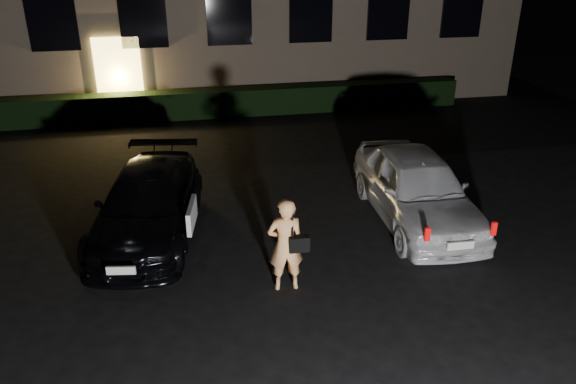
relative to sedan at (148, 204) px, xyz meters
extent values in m
plane|color=black|center=(2.45, -2.84, -0.62)|extent=(80.00, 80.00, 0.00)
cube|color=#FFDD63|center=(-1.05, 8.10, 0.63)|extent=(1.40, 0.10, 2.50)
cube|color=black|center=(-2.75, 8.10, 2.38)|extent=(1.40, 0.10, 1.70)
cube|color=black|center=(-0.15, 8.10, 2.38)|extent=(1.40, 0.10, 1.70)
cube|color=black|center=(2.45, 8.10, 2.38)|extent=(1.40, 0.10, 1.70)
cube|color=black|center=(5.05, 8.10, 2.38)|extent=(1.40, 0.10, 1.70)
cube|color=black|center=(7.65, 8.10, 2.38)|extent=(1.40, 0.10, 1.70)
cube|color=black|center=(10.25, 8.10, 2.38)|extent=(1.40, 0.10, 1.70)
cube|color=black|center=(2.45, 7.66, -0.20)|extent=(15.00, 0.70, 0.85)
imported|color=black|center=(0.00, 0.00, 0.00)|extent=(2.40, 4.51, 1.24)
cube|color=white|center=(0.80, -0.93, 0.15)|extent=(0.22, 0.89, 0.41)
cube|color=silver|center=(-0.36, -2.19, -0.08)|extent=(0.45, 0.11, 0.14)
imported|color=silver|center=(5.25, -0.44, 0.09)|extent=(1.80, 4.22, 1.42)
cube|color=red|center=(4.60, -2.42, 0.15)|extent=(0.09, 0.06, 0.24)
cube|color=red|center=(5.78, -2.45, 0.15)|extent=(0.09, 0.06, 0.24)
cube|color=silver|center=(5.19, -2.49, -0.08)|extent=(0.48, 0.06, 0.14)
imported|color=#FFAE6A|center=(2.22, -2.34, 0.18)|extent=(0.60, 0.40, 1.61)
cube|color=black|center=(2.41, -2.46, 0.24)|extent=(0.33, 0.15, 0.26)
cube|color=black|center=(2.31, -2.42, 0.60)|extent=(0.04, 0.05, 0.50)
camera|label=1|loc=(0.75, -9.97, 4.64)|focal=35.00mm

